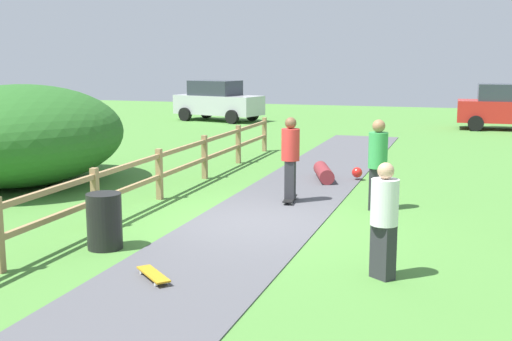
# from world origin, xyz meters

# --- Properties ---
(ground_plane) EXTENTS (60.00, 60.00, 0.00)m
(ground_plane) POSITION_xyz_m (0.00, 0.00, 0.00)
(ground_plane) COLOR #4C8438
(asphalt_path) EXTENTS (2.40, 28.00, 0.02)m
(asphalt_path) POSITION_xyz_m (0.00, 0.00, 0.01)
(asphalt_path) COLOR #515156
(asphalt_path) RESTS_ON ground_plane
(wooden_fence) EXTENTS (0.12, 18.12, 1.10)m
(wooden_fence) POSITION_xyz_m (-2.60, 0.00, 0.67)
(wooden_fence) COLOR #997A51
(wooden_fence) RESTS_ON ground_plane
(bush_large) EXTENTS (4.62, 5.54, 2.40)m
(bush_large) POSITION_xyz_m (-6.51, 1.84, 1.20)
(bush_large) COLOR #286023
(bush_large) RESTS_ON ground_plane
(trash_bin) EXTENTS (0.56, 0.56, 0.90)m
(trash_bin) POSITION_xyz_m (-1.80, -2.34, 0.45)
(trash_bin) COLOR black
(trash_bin) RESTS_ON ground_plane
(skater_riding) EXTENTS (0.42, 0.82, 1.79)m
(skater_riding) POSITION_xyz_m (0.16, 1.83, 1.02)
(skater_riding) COLOR black
(skater_riding) RESTS_ON asphalt_path
(skater_fallen) EXTENTS (1.32, 1.47, 0.36)m
(skater_fallen) POSITION_xyz_m (0.38, 4.55, 0.20)
(skater_fallen) COLOR maroon
(skater_fallen) RESTS_ON asphalt_path
(skateboard_loose) EXTENTS (0.72, 0.69, 0.08)m
(skateboard_loose) POSITION_xyz_m (-0.37, -3.50, 0.09)
(skateboard_loose) COLOR #BF8C19
(skateboard_loose) RESTS_ON asphalt_path
(bystander_white) EXTENTS (0.53, 0.53, 1.63)m
(bystander_white) POSITION_xyz_m (2.62, -2.44, 0.89)
(bystander_white) COLOR #2D2D33
(bystander_white) RESTS_ON ground_plane
(bystander_green) EXTENTS (0.42, 0.42, 1.82)m
(bystander_green) POSITION_xyz_m (1.98, 1.71, 1.01)
(bystander_green) COLOR #2D2D33
(bystander_green) RESTS_ON ground_plane
(parked_car_red) EXTENTS (4.23, 2.06, 1.92)m
(parked_car_red) POSITION_xyz_m (5.29, 18.21, 0.96)
(parked_car_red) COLOR red
(parked_car_red) RESTS_ON ground_plane
(parked_car_silver) EXTENTS (4.48, 2.73, 1.92)m
(parked_car_silver) POSITION_xyz_m (-7.77, 18.23, 0.96)
(parked_car_silver) COLOR #B7B7BC
(parked_car_silver) RESTS_ON ground_plane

